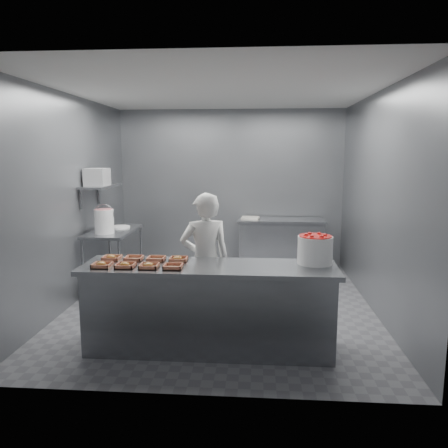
% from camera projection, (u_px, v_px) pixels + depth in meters
% --- Properties ---
extents(floor, '(4.50, 4.50, 0.00)m').
position_uv_depth(floor, '(220.00, 305.00, 5.91)').
color(floor, '#4C4C51').
rests_on(floor, ground).
extents(ceiling, '(4.50, 4.50, 0.00)m').
position_uv_depth(ceiling, '(220.00, 91.00, 5.46)').
color(ceiling, white).
rests_on(ceiling, wall_back).
extents(wall_back, '(4.00, 0.04, 2.80)m').
position_uv_depth(wall_back, '(231.00, 188.00, 7.90)').
color(wall_back, slate).
rests_on(wall_back, ground).
extents(wall_left, '(0.04, 4.50, 2.80)m').
position_uv_depth(wall_left, '(72.00, 201.00, 5.84)').
color(wall_left, slate).
rests_on(wall_left, ground).
extents(wall_right, '(0.04, 4.50, 2.80)m').
position_uv_depth(wall_right, '(377.00, 203.00, 5.53)').
color(wall_right, slate).
rests_on(wall_right, ground).
extents(service_counter, '(2.60, 0.70, 0.90)m').
position_uv_depth(service_counter, '(209.00, 307.00, 4.51)').
color(service_counter, slate).
rests_on(service_counter, ground).
extents(prep_table, '(0.60, 1.20, 0.90)m').
position_uv_depth(prep_table, '(114.00, 250.00, 6.53)').
color(prep_table, slate).
rests_on(prep_table, ground).
extents(back_counter, '(1.50, 0.60, 0.90)m').
position_uv_depth(back_counter, '(281.00, 244.00, 7.64)').
color(back_counter, slate).
rests_on(back_counter, ground).
extents(wall_shelf, '(0.35, 0.90, 0.03)m').
position_uv_depth(wall_shelf, '(100.00, 186.00, 6.39)').
color(wall_shelf, slate).
rests_on(wall_shelf, wall_left).
extents(tray_0, '(0.19, 0.18, 0.06)m').
position_uv_depth(tray_0, '(102.00, 265.00, 4.37)').
color(tray_0, tan).
rests_on(tray_0, service_counter).
extents(tray_1, '(0.19, 0.18, 0.06)m').
position_uv_depth(tray_1, '(125.00, 265.00, 4.35)').
color(tray_1, tan).
rests_on(tray_1, service_counter).
extents(tray_2, '(0.19, 0.18, 0.06)m').
position_uv_depth(tray_2, '(149.00, 266.00, 4.33)').
color(tray_2, tan).
rests_on(tray_2, service_counter).
extents(tray_3, '(0.19, 0.18, 0.04)m').
position_uv_depth(tray_3, '(173.00, 266.00, 4.31)').
color(tray_3, tan).
rests_on(tray_3, service_counter).
extents(tray_4, '(0.19, 0.18, 0.06)m').
position_uv_depth(tray_4, '(112.00, 258.00, 4.66)').
color(tray_4, tan).
rests_on(tray_4, service_counter).
extents(tray_5, '(0.19, 0.18, 0.04)m').
position_uv_depth(tray_5, '(134.00, 258.00, 4.64)').
color(tray_5, tan).
rests_on(tray_5, service_counter).
extents(tray_6, '(0.19, 0.18, 0.04)m').
position_uv_depth(tray_6, '(156.00, 259.00, 4.62)').
color(tray_6, tan).
rests_on(tray_6, service_counter).
extents(tray_7, '(0.19, 0.18, 0.06)m').
position_uv_depth(tray_7, '(178.00, 259.00, 4.61)').
color(tray_7, tan).
rests_on(tray_7, service_counter).
extents(worker, '(0.67, 0.53, 1.59)m').
position_uv_depth(worker, '(205.00, 261.00, 5.05)').
color(worker, white).
rests_on(worker, ground).
extents(strawberry_tub, '(0.36, 0.36, 0.30)m').
position_uv_depth(strawberry_tub, '(315.00, 249.00, 4.48)').
color(strawberry_tub, white).
rests_on(strawberry_tub, service_counter).
extents(glaze_bucket, '(0.29, 0.27, 0.42)m').
position_uv_depth(glaze_bucket, '(104.00, 221.00, 6.18)').
color(glaze_bucket, white).
rests_on(glaze_bucket, prep_table).
extents(bucket_lid, '(0.37, 0.37, 0.02)m').
position_uv_depth(bucket_lid, '(120.00, 227.00, 6.67)').
color(bucket_lid, white).
rests_on(bucket_lid, prep_table).
extents(rag, '(0.15, 0.14, 0.02)m').
position_uv_depth(rag, '(112.00, 228.00, 6.60)').
color(rag, '#CCB28C').
rests_on(rag, prep_table).
extents(appliance, '(0.30, 0.34, 0.25)m').
position_uv_depth(appliance, '(97.00, 177.00, 6.27)').
color(appliance, gray).
rests_on(appliance, wall_shelf).
extents(paper_stack, '(0.33, 0.26, 0.04)m').
position_uv_depth(paper_stack, '(250.00, 218.00, 7.60)').
color(paper_stack, silver).
rests_on(paper_stack, back_counter).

